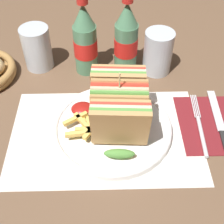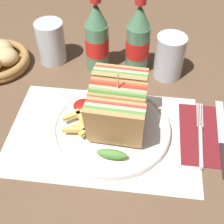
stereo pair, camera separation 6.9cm
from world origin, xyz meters
name	(u,v)px [view 2 (the right image)]	position (x,y,z in m)	size (l,w,h in m)	color
ground_plane	(122,127)	(0.00, 0.00, 0.00)	(4.00, 4.00, 0.00)	brown
placemat	(103,134)	(-0.04, -0.03, 0.00)	(0.42, 0.27, 0.00)	silver
plate_main	(111,128)	(-0.02, -0.01, 0.01)	(0.27, 0.27, 0.02)	white
club_sandwich	(118,108)	(-0.01, -0.01, 0.07)	(0.12, 0.20, 0.15)	tan
fries_pile	(85,125)	(-0.08, -0.03, 0.03)	(0.10, 0.08, 0.02)	#E0B756
ketchup_blob	(84,106)	(-0.09, 0.03, 0.03)	(0.05, 0.04, 0.02)	maroon
napkin	(211,136)	(0.20, 0.00, 0.00)	(0.14, 0.18, 0.00)	maroon
fork	(201,139)	(0.17, -0.02, 0.01)	(0.02, 0.19, 0.01)	silver
knife	(222,137)	(0.22, -0.01, 0.01)	(0.03, 0.22, 0.00)	black
coke_bottle_near	(97,39)	(-0.09, 0.21, 0.09)	(0.06, 0.06, 0.21)	#4C7F5B
coke_bottle_far	(138,41)	(0.02, 0.21, 0.09)	(0.06, 0.06, 0.21)	#4C7F5B
glass_near	(169,59)	(0.10, 0.20, 0.05)	(0.08, 0.08, 0.12)	silver
glass_far	(51,42)	(-0.22, 0.23, 0.06)	(0.08, 0.08, 0.12)	silver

